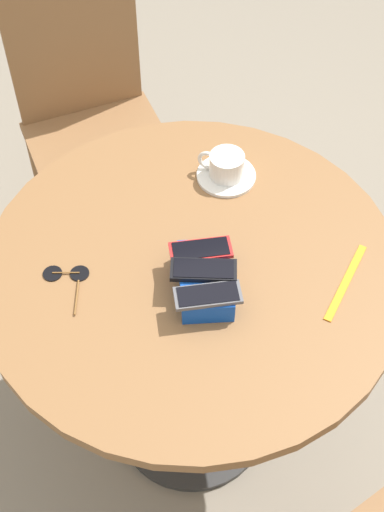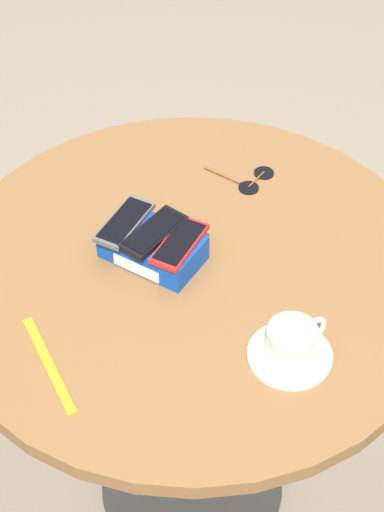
# 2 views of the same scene
# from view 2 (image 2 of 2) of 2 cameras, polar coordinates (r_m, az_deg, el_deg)

# --- Properties ---
(ground_plane) EXTENTS (8.00, 8.00, 0.00)m
(ground_plane) POSITION_cam_2_polar(r_m,az_deg,el_deg) (2.11, 0.00, -15.09)
(ground_plane) COLOR gray
(round_table) EXTENTS (0.88, 0.88, 0.75)m
(round_table) POSITION_cam_2_polar(r_m,az_deg,el_deg) (1.61, 0.00, -4.14)
(round_table) COLOR #2D2D2D
(round_table) RESTS_ON ground_plane
(phone_box) EXTENTS (0.19, 0.13, 0.05)m
(phone_box) POSITION_cam_2_polar(r_m,az_deg,el_deg) (1.50, -2.64, 0.61)
(phone_box) COLOR #0F42AD
(phone_box) RESTS_ON round_table
(phone_gray) EXTENTS (0.06, 0.13, 0.01)m
(phone_gray) POSITION_cam_2_polar(r_m,az_deg,el_deg) (1.50, -4.60, 2.16)
(phone_gray) COLOR #515156
(phone_gray) RESTS_ON phone_box
(phone_black) EXTENTS (0.09, 0.14, 0.01)m
(phone_black) POSITION_cam_2_polar(r_m,az_deg,el_deg) (1.48, -2.56, 1.58)
(phone_black) COLOR black
(phone_black) RESTS_ON phone_box
(phone_red) EXTENTS (0.06, 0.13, 0.01)m
(phone_red) POSITION_cam_2_polar(r_m,az_deg,el_deg) (1.46, -0.83, 0.85)
(phone_red) COLOR red
(phone_red) RESTS_ON phone_box
(saucer) EXTENTS (0.14, 0.14, 0.01)m
(saucer) POSITION_cam_2_polar(r_m,az_deg,el_deg) (1.37, 6.54, -6.60)
(saucer) COLOR silver
(saucer) RESTS_ON round_table
(coffee_cup) EXTENTS (0.08, 0.10, 0.06)m
(coffee_cup) POSITION_cam_2_polar(r_m,az_deg,el_deg) (1.35, 6.74, -5.65)
(coffee_cup) COLOR silver
(coffee_cup) RESTS_ON saucer
(lanyard_strap) EXTENTS (0.17, 0.15, 0.00)m
(lanyard_strap) POSITION_cam_2_polar(r_m,az_deg,el_deg) (1.37, -9.52, -7.14)
(lanyard_strap) COLOR orange
(lanyard_strap) RESTS_ON round_table
(sunglasses) EXTENTS (0.13, 0.09, 0.01)m
(sunglasses) POSITION_cam_2_polar(r_m,az_deg,el_deg) (1.68, 4.04, 5.10)
(sunglasses) COLOR black
(sunglasses) RESTS_ON round_table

